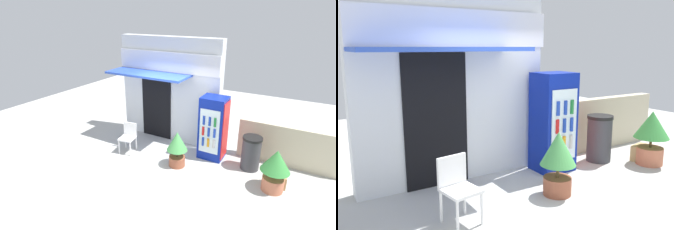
% 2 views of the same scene
% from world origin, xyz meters
% --- Properties ---
extents(ground, '(16.00, 16.00, 0.00)m').
position_xyz_m(ground, '(0.00, 0.00, 0.00)').
color(ground, '#B2B2AD').
extents(storefront_building, '(3.25, 1.23, 3.19)m').
position_xyz_m(storefront_building, '(-0.72, 1.69, 1.64)').
color(storefront_building, silver).
rests_on(storefront_building, ground).
extents(drink_cooler, '(0.69, 0.63, 1.76)m').
position_xyz_m(drink_cooler, '(0.95, 1.17, 0.88)').
color(drink_cooler, navy).
rests_on(drink_cooler, ground).
extents(plastic_chair, '(0.48, 0.50, 0.85)m').
position_xyz_m(plastic_chair, '(-1.29, 0.32, 0.49)').
color(plastic_chair, white).
rests_on(plastic_chair, ground).
extents(potted_plant_near_shop, '(0.54, 0.54, 0.98)m').
position_xyz_m(potted_plant_near_shop, '(0.31, 0.28, 0.57)').
color(potted_plant_near_shop, '#995138').
rests_on(potted_plant_near_shop, ground).
extents(potted_plant_curbside, '(0.65, 0.65, 1.03)m').
position_xyz_m(potted_plant_curbside, '(2.71, 0.42, 0.61)').
color(potted_plant_curbside, '#BC6B4C').
rests_on(potted_plant_curbside, ground).
extents(trash_bin, '(0.49, 0.49, 0.90)m').
position_xyz_m(trash_bin, '(2.03, 1.08, 0.45)').
color(trash_bin, '#38383D').
rests_on(trash_bin, ground).
extents(stone_boundary_wall, '(2.69, 0.23, 1.11)m').
position_xyz_m(stone_boundary_wall, '(2.89, 1.73, 0.55)').
color(stone_boundary_wall, beige).
rests_on(stone_boundary_wall, ground).
extents(cardboard_box, '(0.45, 0.38, 0.31)m').
position_xyz_m(cardboard_box, '(2.76, 0.63, 0.15)').
color(cardboard_box, tan).
rests_on(cardboard_box, ground).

